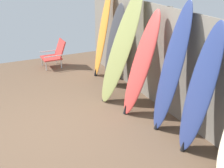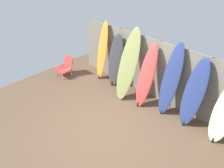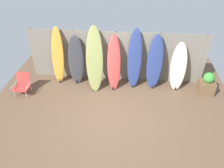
{
  "view_description": "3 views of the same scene",
  "coord_description": "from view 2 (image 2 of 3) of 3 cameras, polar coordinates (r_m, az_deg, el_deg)",
  "views": [
    {
      "loc": [
        4.22,
        -1.03,
        2.56
      ],
      "look_at": [
        0.39,
        0.81,
        0.81
      ],
      "focal_mm": 50.0,
      "sensor_mm": 36.0,
      "label": 1
    },
    {
      "loc": [
        2.91,
        -2.8,
        3.98
      ],
      "look_at": [
        -0.26,
        0.42,
        1.06
      ],
      "focal_mm": 35.0,
      "sensor_mm": 36.0,
      "label": 2
    },
    {
      "loc": [
        0.48,
        -4.69,
        4.52
      ],
      "look_at": [
        -0.01,
        0.56,
        0.74
      ],
      "focal_mm": 35.0,
      "sensor_mm": 36.0,
      "label": 3
    }
  ],
  "objects": [
    {
      "name": "ground",
      "position": [
        5.67,
        -1.18,
        -11.69
      ],
      "size": [
        7.68,
        7.68,
        0.0
      ],
      "primitive_type": "plane",
      "color": "brown"
    },
    {
      "name": "fence_back",
      "position": [
        6.41,
        11.66,
        3.43
      ],
      "size": [
        6.08,
        0.11,
        1.8
      ],
      "color": "gray",
      "rests_on": "ground"
    },
    {
      "name": "surfboard_orange_0",
      "position": [
        7.31,
        -2.58,
        8.47
      ],
      "size": [
        0.46,
        0.47,
        1.96
      ],
      "color": "orange",
      "rests_on": "ground"
    },
    {
      "name": "surfboard_charcoal_1",
      "position": [
        6.95,
        0.93,
        6.0
      ],
      "size": [
        0.57,
        0.44,
        1.7
      ],
      "color": "#38383D",
      "rests_on": "ground"
    },
    {
      "name": "surfboard_olive_2",
      "position": [
        6.34,
        4.19,
        4.93
      ],
      "size": [
        0.66,
        0.92,
        2.05
      ],
      "color": "olive",
      "rests_on": "ground"
    },
    {
      "name": "surfboard_red_3",
      "position": [
        6.11,
        8.96,
        1.95
      ],
      "size": [
        0.51,
        0.73,
        1.78
      ],
      "color": "#D13D38",
      "rests_on": "ground"
    },
    {
      "name": "surfboard_navy_4",
      "position": [
        5.85,
        15.06,
        0.93
      ],
      "size": [
        0.49,
        0.53,
        2.0
      ],
      "color": "navy",
      "rests_on": "ground"
    },
    {
      "name": "surfboard_navy_5",
      "position": [
        5.67,
        20.58,
        -2.37
      ],
      "size": [
        0.56,
        0.52,
        1.83
      ],
      "color": "navy",
      "rests_on": "ground"
    },
    {
      "name": "beach_chair",
      "position": [
        7.89,
        -12.04,
        4.52
      ],
      "size": [
        0.5,
        0.55,
        0.65
      ],
      "rotation": [
        0.0,
        0.0,
        -0.02
      ],
      "color": "silver",
      "rests_on": "ground"
    }
  ]
}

